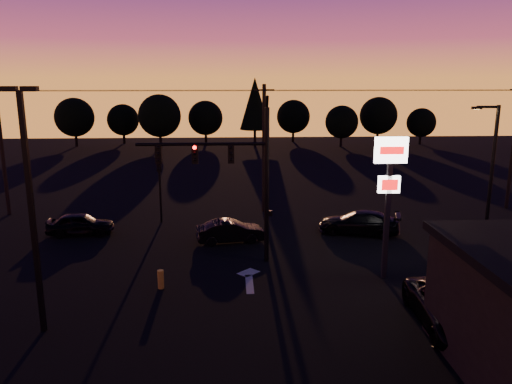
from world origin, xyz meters
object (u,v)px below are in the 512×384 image
pylon_sign (389,178)px  bollard (161,279)px  traffic_signal_mast (235,169)px  secondary_signal (160,180)px  car_left (81,224)px  car_right (359,222)px  suv_parked (451,309)px  streetlight (490,171)px  car_mid (230,231)px  parking_lot_light (30,196)px

pylon_sign → bollard: bearing=-175.9°
traffic_signal_mast → secondary_signal: traffic_signal_mast is taller
car_left → bollard: bearing=-147.7°
secondary_signal → car_right: secondary_signal is taller
traffic_signal_mast → car_right: size_ratio=1.75×
car_left → suv_parked: (17.68, -12.52, 0.06)m
streetlight → car_mid: streetlight is taller
secondary_signal → parking_lot_light: size_ratio=0.48×
traffic_signal_mast → bollard: bearing=-136.9°
parking_lot_light → car_right: bearing=37.3°
bollard → streetlight: bearing=15.2°
secondary_signal → streetlight: 19.89m
secondary_signal → car_left: bearing=-152.1°
traffic_signal_mast → suv_parked: 11.85m
streetlight → suv_parked: streetlight is taller
pylon_sign → suv_parked: bearing=-77.4°
traffic_signal_mast → parking_lot_light: (-7.40, -6.99, 0.33)m
suv_parked → secondary_signal: bearing=133.9°
parking_lot_light → bollard: (3.93, 3.74, -4.84)m
traffic_signal_mast → car_mid: traffic_signal_mast is taller
pylon_sign → bollard: size_ratio=7.84×
streetlight → car_left: streetlight is taller
car_right → suv_parked: 11.91m
traffic_signal_mast → pylon_sign: traffic_signal_mast is taller
bollard → car_left: (-6.00, 8.33, 0.24)m
bollard → car_mid: (3.18, 6.48, 0.22)m
streetlight → bollard: size_ratio=9.22×
traffic_signal_mast → secondary_signal: (-4.90, 7.49, -2.07)m
traffic_signal_mast → car_right: traffic_signal_mast is taller
bollard → traffic_signal_mast: bearing=43.1°
car_mid → car_right: bearing=-90.7°
pylon_sign → car_left: pylon_sign is taller
parking_lot_light → car_left: parking_lot_light is taller
parking_lot_light → pylon_sign: bearing=17.2°
car_left → car_mid: size_ratio=1.00×
secondary_signal → car_right: size_ratio=0.88×
car_left → car_right: car_right is taller
parking_lot_light → streetlight: (21.41, 8.50, -0.85)m
traffic_signal_mast → car_mid: (-0.29, 3.23, -4.28)m
parking_lot_light → bollard: bearing=43.6°
car_mid → car_right: size_ratio=0.80×
car_left → suv_parked: suv_parked is taller
traffic_signal_mast → suv_parked: traffic_signal_mast is taller
pylon_sign → streetlight: (6.91, 4.00, -0.49)m
car_right → suv_parked: size_ratio=0.92×
car_right → suv_parked: suv_parked is taller
pylon_sign → streetlight: 8.00m
car_right → streetlight: bearing=81.9°
car_mid → suv_parked: suv_parked is taller
traffic_signal_mast → parking_lot_light: 10.19m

